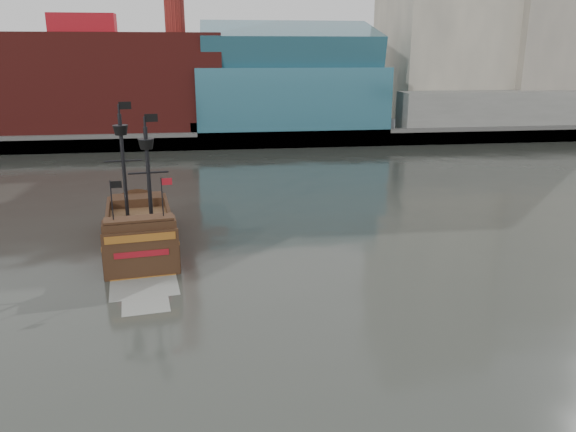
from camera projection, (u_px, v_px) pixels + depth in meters
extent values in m
plane|color=#292C26|center=(289.00, 370.00, 26.35)|extent=(400.00, 400.00, 0.00)
cube|color=slate|center=(225.00, 120.00, 113.46)|extent=(220.00, 60.00, 2.00)
cube|color=#4C4C49|center=(231.00, 141.00, 85.35)|extent=(220.00, 1.00, 2.60)
cube|color=maroon|center=(88.00, 83.00, 89.11)|extent=(42.00, 18.00, 15.00)
cube|color=#2A6072|center=(289.00, 98.00, 92.20)|extent=(30.00, 16.00, 10.00)
cube|color=gray|center=(549.00, 13.00, 100.38)|extent=(18.00, 18.00, 38.00)
cube|color=slate|center=(516.00, 109.00, 94.06)|extent=(40.00, 6.00, 6.00)
cube|color=#2A6072|center=(289.00, 47.00, 89.94)|extent=(28.00, 14.94, 8.78)
cube|color=black|center=(140.00, 240.00, 42.58)|extent=(6.52, 12.51, 2.59)
cube|color=#4D351C|center=(139.00, 222.00, 42.18)|extent=(5.87, 11.26, 0.30)
cube|color=black|center=(137.00, 202.00, 46.50)|extent=(4.51, 2.93, 1.00)
cube|color=black|center=(140.00, 233.00, 37.18)|extent=(4.90, 2.21, 1.79)
cube|color=black|center=(142.00, 260.00, 36.78)|extent=(4.87, 0.89, 3.98)
cube|color=brown|center=(140.00, 238.00, 36.20)|extent=(4.45, 0.67, 0.50)
cube|color=maroon|center=(142.00, 254.00, 36.51)|extent=(3.47, 0.54, 0.40)
cylinder|color=black|center=(124.00, 166.00, 42.21)|extent=(0.31, 0.31, 7.77)
cylinder|color=black|center=(149.00, 178.00, 39.70)|extent=(0.31, 0.31, 7.17)
cone|color=black|center=(121.00, 130.00, 41.45)|extent=(1.23, 1.23, 0.70)
cone|color=black|center=(146.00, 144.00, 39.02)|extent=(1.23, 1.23, 0.70)
cube|color=black|center=(125.00, 105.00, 41.06)|extent=(0.89, 0.15, 0.55)
cube|color=black|center=(151.00, 118.00, 38.63)|extent=(0.89, 0.15, 0.55)
cube|color=#9CA19C|center=(144.00, 287.00, 35.57)|extent=(4.67, 4.12, 0.02)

